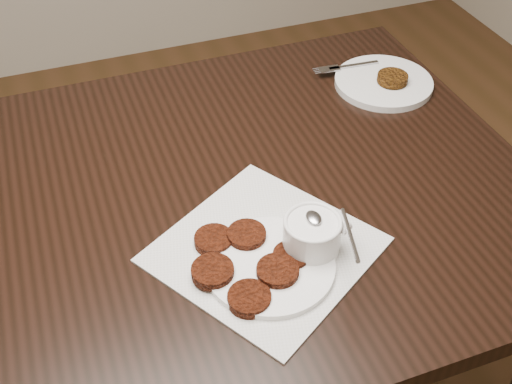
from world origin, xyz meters
The scene contains 6 objects.
table centered at (-0.03, 0.12, 0.38)m, with size 1.46×0.94×0.75m, color black.
napkin centered at (0.13, -0.05, 0.75)m, with size 0.32×0.32×0.00m, color silver.
sauce_ramekin centered at (0.20, -0.08, 0.82)m, with size 0.13×0.13×0.13m, color white, non-canonical shape.
patty_cluster centered at (0.09, -0.07, 0.77)m, with size 0.24×0.24×0.02m, color #5B1E0C, non-canonical shape.
plate_with_patty centered at (0.57, 0.34, 0.77)m, with size 0.22×0.22×0.03m, color white, non-canonical shape.
plate_empty centered at (0.12, -0.09, 0.76)m, with size 0.22×0.22×0.02m, color white.
Camera 1 is at (-0.14, -0.74, 1.55)m, focal length 44.60 mm.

